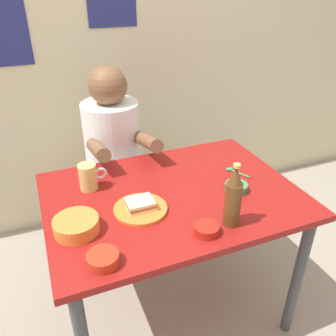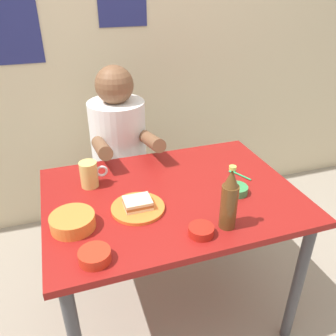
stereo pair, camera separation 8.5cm
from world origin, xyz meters
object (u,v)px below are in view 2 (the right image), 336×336
(beer_mug, at_px, (90,174))
(beer_bottle, at_px, (229,200))
(plate_orange, at_px, (138,208))
(sandwich, at_px, (138,203))
(stool, at_px, (123,196))
(person_seated, at_px, (119,137))
(dining_table, at_px, (171,210))
(soup_bowl_orange, at_px, (73,221))

(beer_mug, relative_size, beer_bottle, 0.48)
(plate_orange, relative_size, sandwich, 2.00)
(plate_orange, bearing_deg, stool, 85.14)
(person_seated, distance_m, beer_mug, 0.50)
(beer_mug, bearing_deg, plate_orange, -57.16)
(sandwich, height_order, beer_bottle, beer_bottle)
(stool, bearing_deg, dining_table, -79.99)
(sandwich, relative_size, soup_bowl_orange, 0.65)
(person_seated, xyz_separation_m, beer_mug, (-0.22, -0.44, 0.03))
(stool, xyz_separation_m, plate_orange, (-0.06, -0.70, 0.40))
(plate_orange, height_order, soup_bowl_orange, soup_bowl_orange)
(person_seated, relative_size, sandwich, 6.54)
(person_seated, bearing_deg, dining_table, -79.82)
(plate_orange, height_order, beer_mug, beer_mug)
(dining_table, distance_m, beer_mug, 0.40)
(dining_table, distance_m, stool, 0.71)
(sandwich, bearing_deg, soup_bowl_orange, -172.57)
(dining_table, xyz_separation_m, sandwich, (-0.17, -0.07, 0.13))
(stool, bearing_deg, beer_mug, -115.67)
(dining_table, xyz_separation_m, soup_bowl_orange, (-0.43, -0.11, 0.12))
(dining_table, distance_m, person_seated, 0.64)
(stool, xyz_separation_m, sandwich, (-0.06, -0.70, 0.42))
(sandwich, height_order, beer_mug, beer_mug)
(dining_table, xyz_separation_m, beer_mug, (-0.33, 0.18, 0.15))
(beer_bottle, bearing_deg, beer_mug, 134.86)
(beer_mug, distance_m, soup_bowl_orange, 0.30)
(plate_orange, relative_size, beer_mug, 1.75)
(dining_table, xyz_separation_m, person_seated, (-0.11, 0.62, 0.12))
(person_seated, bearing_deg, plate_orange, -94.93)
(dining_table, xyz_separation_m, beer_bottle, (0.13, -0.28, 0.21))
(dining_table, distance_m, soup_bowl_orange, 0.46)
(dining_table, bearing_deg, beer_mug, 152.04)
(beer_mug, bearing_deg, beer_bottle, -45.14)
(dining_table, bearing_deg, plate_orange, -157.30)
(stool, distance_m, beer_mug, 0.68)
(beer_mug, bearing_deg, stool, 64.33)
(person_seated, relative_size, plate_orange, 3.27)
(dining_table, height_order, stool, dining_table)
(beer_mug, height_order, soup_bowl_orange, beer_mug)
(stool, distance_m, sandwich, 0.82)
(dining_table, height_order, plate_orange, plate_orange)
(stool, distance_m, person_seated, 0.42)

